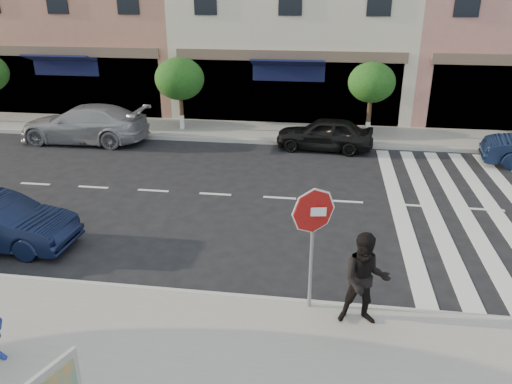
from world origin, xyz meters
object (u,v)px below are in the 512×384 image
at_px(car_far_left, 84,124).
at_px(car_far_mid, 325,134).
at_px(stop_sign, 313,223).
at_px(walker, 365,280).

bearing_deg(car_far_left, car_far_mid, 92.16).
xyz_separation_m(stop_sign, car_far_left, (-9.68, 10.42, -1.22)).
distance_m(walker, car_far_mid, 11.14).
xyz_separation_m(car_far_left, car_far_mid, (9.76, 0.35, -0.12)).
distance_m(walker, car_far_left, 15.15).
distance_m(car_far_left, car_far_mid, 9.77).
height_order(walker, car_far_mid, walker).
relative_size(walker, car_far_left, 0.35).
bearing_deg(stop_sign, car_far_mid, 80.36).
xyz_separation_m(walker, car_far_left, (-10.67, 10.75, -0.30)).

